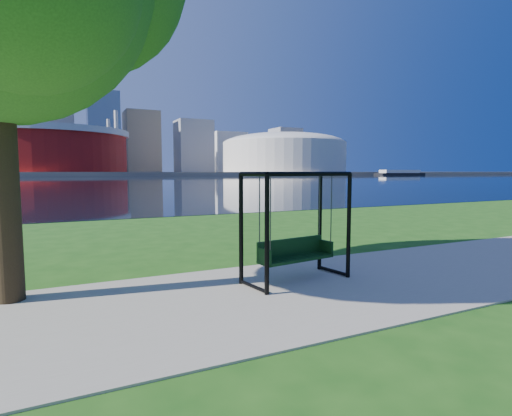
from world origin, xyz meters
TOP-DOWN VIEW (x-y plane):
  - ground at (0.00, 0.00)m, footprint 900.00×900.00m
  - path at (0.00, -0.50)m, footprint 120.00×4.00m
  - river at (0.00, 102.00)m, footprint 900.00×180.00m
  - far_bank at (0.00, 306.00)m, footprint 900.00×228.00m
  - stadium at (-10.00, 235.00)m, footprint 83.00×83.00m
  - arena at (135.00, 235.00)m, footprint 84.00×84.00m
  - skyline at (-4.27, 319.39)m, footprint 392.00×66.00m
  - swing at (0.59, 0.05)m, footprint 2.17×1.19m
  - barge at (186.06, 179.14)m, footprint 33.20×11.51m

SIDE VIEW (x-z plane):
  - ground at x=0.00m, z-range 0.00..0.00m
  - river at x=0.00m, z-range 0.00..0.02m
  - path at x=0.00m, z-range 0.00..0.03m
  - far_bank at x=0.00m, z-range 0.00..2.00m
  - swing at x=0.59m, z-range -0.03..2.07m
  - barge at x=186.06m, z-range -0.15..3.10m
  - stadium at x=-10.00m, z-range -1.77..30.23m
  - arena at x=135.00m, z-range 2.59..29.15m
  - skyline at x=-4.27m, z-range -12.36..84.14m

